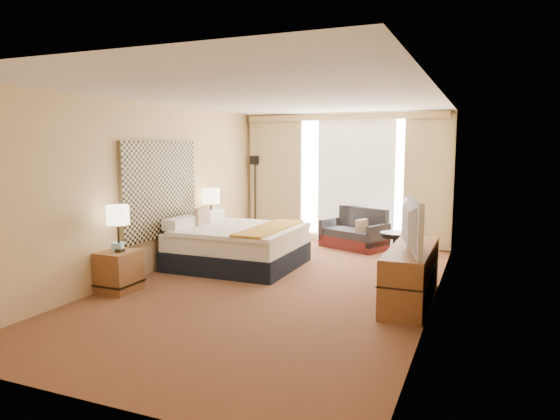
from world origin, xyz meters
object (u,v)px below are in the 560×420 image
at_px(floor_lamp, 255,180).
at_px(desk_chair, 398,237).
at_px(lamp_right, 211,197).
at_px(bed, 237,245).
at_px(media_dresser, 411,274).
at_px(nightstand_right, 213,240).
at_px(nightstand_left, 119,271).
at_px(television, 405,225).
at_px(loveseat, 355,235).
at_px(lamp_left, 118,216).

distance_m(floor_lamp, desk_chair, 3.68).
distance_m(floor_lamp, lamp_right, 1.90).
relative_size(bed, desk_chair, 1.73).
bearing_deg(media_dresser, bed, 163.61).
height_order(nightstand_right, desk_chair, desk_chair).
bearing_deg(nightstand_left, desk_chair, 41.21).
height_order(media_dresser, desk_chair, desk_chair).
xyz_separation_m(media_dresser, floor_lamp, (-3.73, 3.30, 0.89)).
bearing_deg(floor_lamp, desk_chair, -24.63).
xyz_separation_m(bed, desk_chair, (2.44, 0.95, 0.15)).
relative_size(bed, floor_lamp, 1.10).
height_order(media_dresser, television, television).
height_order(nightstand_left, loveseat, loveseat).
height_order(floor_lamp, lamp_left, floor_lamp).
bearing_deg(media_dresser, lamp_right, 159.19).
height_order(lamp_left, television, television).
bearing_deg(nightstand_right, lamp_left, -88.97).
bearing_deg(television, desk_chair, -3.98).
relative_size(lamp_right, television, 0.59).
height_order(nightstand_right, media_dresser, media_dresser).
bearing_deg(loveseat, nightstand_left, -94.46).
bearing_deg(lamp_left, floor_lamp, 90.99).
relative_size(nightstand_right, television, 0.50).
xyz_separation_m(nightstand_left, bed, (0.81, 1.90, 0.07)).
height_order(loveseat, television, television).
height_order(nightstand_right, floor_lamp, floor_lamp).
bearing_deg(nightstand_right, floor_lamp, 90.93).
height_order(bed, lamp_right, lamp_right).
distance_m(nightstand_left, loveseat, 4.65).
xyz_separation_m(loveseat, desk_chair, (1.02, -1.24, 0.24)).
bearing_deg(bed, floor_lamp, 108.92).
distance_m(loveseat, television, 3.71).
xyz_separation_m(nightstand_right, floor_lamp, (-0.03, 1.85, 0.96)).
bearing_deg(floor_lamp, nightstand_right, -89.07).
distance_m(lamp_left, television, 3.69).
relative_size(floor_lamp, desk_chair, 1.58).
xyz_separation_m(nightstand_left, lamp_right, (0.00, 2.45, 0.78)).
bearing_deg(nightstand_right, television, -25.78).
height_order(media_dresser, loveseat, loveseat).
bearing_deg(lamp_right, media_dresser, -20.81).
distance_m(floor_lamp, lamp_left, 4.39).
height_order(loveseat, floor_lamp, floor_lamp).
bearing_deg(lamp_right, nightstand_right, 94.81).
relative_size(nightstand_right, bed, 0.29).
xyz_separation_m(nightstand_right, bed, (0.81, -0.60, 0.07)).
height_order(nightstand_right, loveseat, loveseat).
relative_size(nightstand_right, desk_chair, 0.50).
height_order(nightstand_left, bed, bed).
relative_size(desk_chair, television, 1.00).
bearing_deg(television, bed, 53.01).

